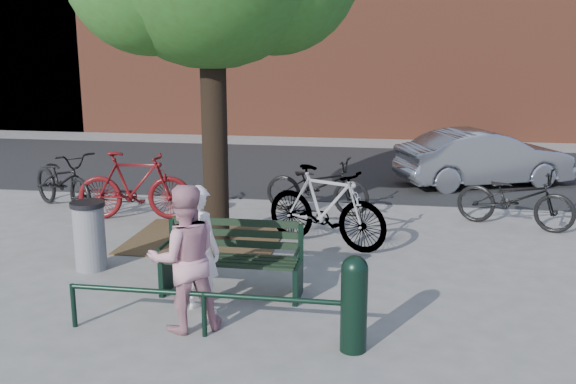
% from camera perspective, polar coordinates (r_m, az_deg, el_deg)
% --- Properties ---
extents(ground, '(90.00, 90.00, 0.00)m').
position_cam_1_polar(ground, '(8.21, -4.99, -9.05)').
color(ground, gray).
rests_on(ground, ground).
extents(dirt_pit, '(2.40, 2.00, 0.02)m').
position_cam_1_polar(dirt_pit, '(10.46, -7.36, -4.15)').
color(dirt_pit, brown).
rests_on(dirt_pit, ground).
extents(road, '(40.00, 7.00, 0.01)m').
position_cam_1_polar(road, '(16.27, 2.36, 2.13)').
color(road, black).
rests_on(road, ground).
extents(park_bench, '(1.74, 0.54, 0.97)m').
position_cam_1_polar(park_bench, '(8.12, -4.92, -5.71)').
color(park_bench, black).
rests_on(park_bench, ground).
extents(guard_railing, '(3.06, 0.06, 0.51)m').
position_cam_1_polar(guard_railing, '(6.99, -7.50, -9.60)').
color(guard_railing, black).
rests_on(guard_railing, ground).
extents(person_left, '(0.66, 0.57, 1.52)m').
position_cam_1_polar(person_left, '(7.52, -7.87, -5.04)').
color(person_left, white).
rests_on(person_left, ground).
extents(person_right, '(0.99, 0.92, 1.63)m').
position_cam_1_polar(person_right, '(7.06, -9.19, -5.84)').
color(person_right, '#BD828E').
rests_on(person_right, ground).
extents(bollard, '(0.27, 0.27, 1.02)m').
position_cam_1_polar(bollard, '(6.61, 5.89, -9.56)').
color(bollard, black).
rests_on(bollard, ground).
extents(litter_bin, '(0.47, 0.47, 0.97)m').
position_cam_1_polar(litter_bin, '(9.32, -17.23, -3.70)').
color(litter_bin, gray).
rests_on(litter_bin, ground).
extents(bicycle_a, '(2.19, 1.89, 1.14)m').
position_cam_1_polar(bicycle_a, '(12.82, -19.38, 0.98)').
color(bicycle_a, black).
rests_on(bicycle_a, ground).
extents(bicycle_b, '(2.11, 0.87, 1.23)m').
position_cam_1_polar(bicycle_b, '(11.73, -13.48, 0.53)').
color(bicycle_b, '#510B0D').
rests_on(bicycle_b, ground).
extents(bicycle_c, '(2.08, 1.04, 1.04)m').
position_cam_1_polar(bicycle_c, '(11.88, 2.60, 0.58)').
color(bicycle_c, black).
rests_on(bicycle_c, ground).
extents(bicycle_d, '(2.14, 1.40, 1.25)m').
position_cam_1_polar(bicycle_d, '(9.92, 3.37, -1.31)').
color(bicycle_d, gray).
rests_on(bicycle_d, ground).
extents(bicycle_e, '(2.09, 1.37, 1.04)m').
position_cam_1_polar(bicycle_e, '(11.61, 19.54, -0.48)').
color(bicycle_e, black).
rests_on(bicycle_e, ground).
extents(parked_car, '(4.02, 2.62, 1.25)m').
position_cam_1_polar(parked_car, '(14.81, 17.04, 2.91)').
color(parked_car, gray).
rests_on(parked_car, ground).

